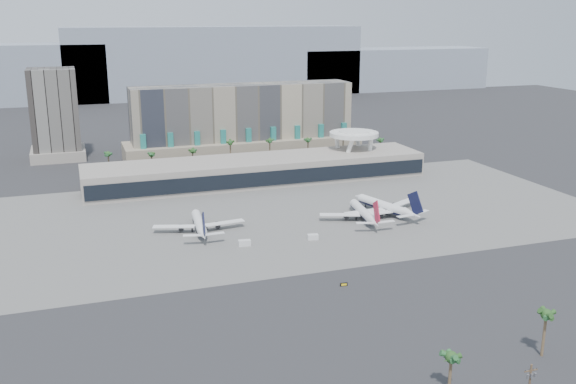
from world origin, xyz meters
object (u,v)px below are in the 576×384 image
object	(u,v)px
airliner_centre	(364,213)
service_vehicle_b	(313,237)
airliner_left	(199,224)
taxiway_sign	(344,284)
service_vehicle_a	(244,243)
airliner_right	(385,206)

from	to	relation	value
airliner_centre	service_vehicle_b	distance (m)	32.02
airliner_left	taxiway_sign	bearing A→B (deg)	-58.85
service_vehicle_a	airliner_left	bearing A→B (deg)	127.35
airliner_left	service_vehicle_a	world-z (taller)	airliner_left
airliner_left	airliner_right	world-z (taller)	airliner_right
airliner_centre	airliner_left	bearing A→B (deg)	-178.52
airliner_centre	service_vehicle_a	world-z (taller)	airliner_centre
service_vehicle_a	taxiway_sign	size ratio (longest dim) A/B	1.88
airliner_centre	airliner_right	size ratio (longest dim) A/B	0.95
taxiway_sign	airliner_right	bearing A→B (deg)	59.21
airliner_right	service_vehicle_a	bearing A→B (deg)	178.94
airliner_centre	airliner_right	distance (m)	12.96
airliner_left	service_vehicle_a	size ratio (longest dim) A/B	8.25
service_vehicle_b	airliner_left	bearing A→B (deg)	159.38
service_vehicle_a	service_vehicle_b	world-z (taller)	service_vehicle_a
airliner_centre	service_vehicle_b	bearing A→B (deg)	-143.58
service_vehicle_b	taxiway_sign	xyz separation A→B (m)	(-6.25, -42.89, -0.48)
service_vehicle_a	service_vehicle_b	size ratio (longest dim) A/B	1.14
service_vehicle_b	airliner_right	bearing A→B (deg)	36.43
airliner_right	taxiway_sign	world-z (taller)	airliner_right
airliner_right	service_vehicle_a	distance (m)	68.55
service_vehicle_b	taxiway_sign	world-z (taller)	service_vehicle_b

